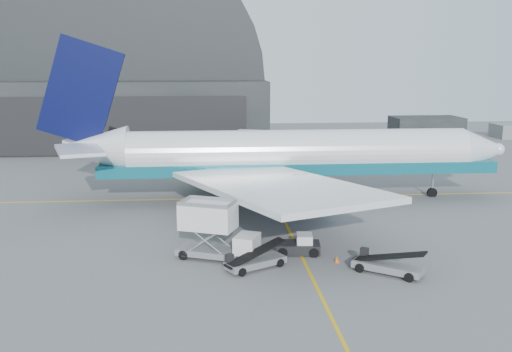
{
  "coord_description": "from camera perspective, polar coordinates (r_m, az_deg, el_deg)",
  "views": [
    {
      "loc": [
        -7.22,
        -43.0,
        15.18
      ],
      "look_at": [
        -2.78,
        10.15,
        4.5
      ],
      "focal_mm": 40.0,
      "sensor_mm": 36.0,
      "label": 1
    }
  ],
  "objects": [
    {
      "name": "traffic_cone",
      "position": [
        44.83,
        8.09,
        -8.26
      ],
      "size": [
        0.35,
        0.35,
        0.5
      ],
      "color": "#FF6008",
      "rests_on": "ground"
    },
    {
      "name": "pushback_tug",
      "position": [
        46.43,
        4.33,
        -6.99
      ],
      "size": [
        3.74,
        2.44,
        1.64
      ],
      "rotation": [
        0.0,
        0.0,
        -0.11
      ],
      "color": "black",
      "rests_on": "ground"
    },
    {
      "name": "ground",
      "position": [
        46.17,
        4.53,
        -7.91
      ],
      "size": [
        200.0,
        200.0,
        0.0
      ],
      "primitive_type": "plane",
      "color": "#565659",
      "rests_on": "ground"
    },
    {
      "name": "hangar",
      "position": [
        109.1,
        -12.69,
        8.09
      ],
      "size": [
        50.0,
        28.3,
        28.0
      ],
      "color": "black",
      "rests_on": "ground"
    },
    {
      "name": "taxi_lines",
      "position": [
        58.15,
        2.53,
        -3.81
      ],
      "size": [
        80.0,
        42.12,
        0.02
      ],
      "color": "gold",
      "rests_on": "ground"
    },
    {
      "name": "belt_loader_b",
      "position": [
        43.17,
        12.98,
        -8.68
      ],
      "size": [
        5.08,
        4.34,
        2.05
      ],
      "rotation": [
        0.0,
        0.0,
        -0.63
      ],
      "color": "gray",
      "rests_on": "ground"
    },
    {
      "name": "distant_bldg_a",
      "position": [
        124.5,
        16.6,
        3.85
      ],
      "size": [
        14.0,
        8.0,
        4.0
      ],
      "primitive_type": "cube",
      "color": "black",
      "rests_on": "ground"
    },
    {
      "name": "airliner",
      "position": [
        63.12,
        2.39,
        2.11
      ],
      "size": [
        51.82,
        50.25,
        18.19
      ],
      "color": "white",
      "rests_on": "ground"
    },
    {
      "name": "catering_truck",
      "position": [
        44.79,
        -4.14,
        -5.53
      ],
      "size": [
        6.78,
        4.54,
        4.38
      ],
      "rotation": [
        0.0,
        0.0,
        -0.38
      ],
      "color": "gray",
      "rests_on": "ground"
    },
    {
      "name": "belt_loader_a",
      "position": [
        43.03,
        -0.12,
        -8.5
      ],
      "size": [
        4.88,
        3.71,
        1.91
      ],
      "rotation": [
        0.0,
        0.0,
        0.51
      ],
      "color": "gray",
      "rests_on": "ground"
    }
  ]
}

